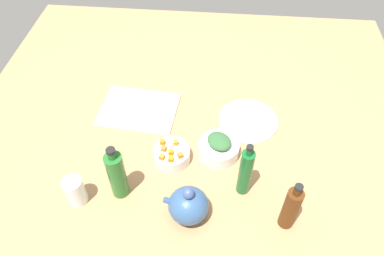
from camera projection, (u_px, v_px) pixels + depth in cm
name	position (u px, v px, depth cm)	size (l,w,h in cm)	color
tabletop	(192.00, 139.00, 149.31)	(190.00, 190.00, 3.00)	#A97D52
cutting_board	(139.00, 109.00, 157.83)	(32.31, 24.22, 1.00)	white
plate_tofu	(248.00, 120.00, 153.24)	(24.74, 24.74, 1.20)	white
bowl_greens	(219.00, 149.00, 140.03)	(15.55, 15.55, 5.91)	white
bowl_carrots	(172.00, 155.00, 138.48)	(13.90, 13.90, 5.43)	white
teapot	(188.00, 205.00, 120.10)	(15.19, 13.40, 15.34)	#325483
bottle_0	(117.00, 175.00, 122.97)	(6.11, 6.11, 23.98)	#236929
bottle_1	(245.00, 172.00, 123.35)	(4.64, 4.64, 24.41)	#17602A
bottle_2	(291.00, 208.00, 115.54)	(5.12, 5.12, 22.14)	#502A0F
drinking_glass_0	(75.00, 191.00, 124.39)	(6.82, 6.82, 11.21)	white
carrot_cube_0	(176.00, 143.00, 137.73)	(1.80, 1.80, 1.80)	orange
carrot_cube_1	(164.00, 149.00, 135.78)	(1.80, 1.80, 1.80)	orange
carrot_cube_2	(171.00, 152.00, 134.69)	(1.80, 1.80, 1.80)	orange
carrot_cube_3	(163.00, 142.00, 137.92)	(1.80, 1.80, 1.80)	orange
carrot_cube_4	(180.00, 155.00, 133.67)	(1.80, 1.80, 1.80)	orange
carrot_cube_5	(162.00, 157.00, 133.17)	(1.80, 1.80, 1.80)	orange
carrot_cube_6	(171.00, 159.00, 132.51)	(1.80, 1.80, 1.80)	orange
chopped_greens_mound	(219.00, 141.00, 136.63)	(9.95, 8.29, 3.23)	#336034
tofu_cube_0	(243.00, 116.00, 152.71)	(2.20, 2.20, 2.20)	white
tofu_cube_1	(242.00, 122.00, 150.14)	(2.20, 2.20, 2.20)	white
tofu_cube_2	(254.00, 116.00, 152.73)	(2.20, 2.20, 2.20)	white
tofu_cube_3	(246.00, 109.00, 155.53)	(2.20, 2.20, 2.20)	#F1ECCB
tofu_cube_4	(259.00, 121.00, 150.54)	(2.20, 2.20, 2.20)	white
tofu_cube_5	(251.00, 124.00, 149.70)	(2.20, 2.20, 2.20)	#F2F0CA
dumpling_0	(136.00, 110.00, 154.71)	(5.60, 5.41, 2.75)	beige
dumpling_1	(115.00, 102.00, 158.05)	(4.99, 4.35, 2.60)	beige
dumpling_2	(150.00, 108.00, 156.26)	(5.32, 4.61, 2.18)	beige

